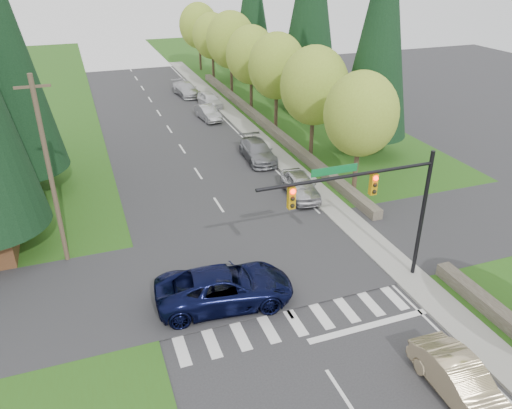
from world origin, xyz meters
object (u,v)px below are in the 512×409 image
sedan_champagne (460,380)px  parked_car_b (258,151)px  parked_car_d (210,100)px  parked_car_e (186,89)px  suv_navy (225,287)px  parked_car_c (208,113)px  parked_car_a (300,185)px

sedan_champagne → parked_car_b: parked_car_b is taller
parked_car_b → parked_car_d: (0.46, 16.03, -0.01)m
parked_car_b → parked_car_e: 21.28m
parked_car_d → sedan_champagne: bearing=-96.2°
sedan_champagne → suv_navy: bearing=129.3°
parked_car_c → parked_car_d: 4.64m
parked_car_a → parked_car_b: (-0.46, 7.07, -0.03)m
suv_navy → sedan_champagne: bearing=-135.4°
suv_navy → parked_car_c: suv_navy is taller
parked_car_a → parked_car_e: bearing=99.5°
suv_navy → parked_car_d: (8.16, 32.45, -0.16)m
sedan_champagne → parked_car_e: bearing=90.6°
parked_car_b → parked_car_d: size_ratio=1.19×
suv_navy → parked_car_a: suv_navy is taller
parked_car_b → parked_car_e: size_ratio=1.00×
sedan_champagne → parked_car_c: 36.30m
suv_navy → parked_car_a: bearing=-35.1°
parked_car_a → suv_navy: bearing=-124.4°
parked_car_e → sedan_champagne: bearing=-97.3°
suv_navy → parked_car_e: bearing=-4.2°
suv_navy → parked_car_d: size_ratio=1.49×
parked_car_d → parked_car_e: parked_car_e is taller
sedan_champagne → suv_navy: suv_navy is taller
suv_navy → parked_car_e: 38.29m
parked_car_d → parked_car_e: size_ratio=0.83×
suv_navy → parked_car_c: 28.83m
suv_navy → parked_car_b: suv_navy is taller
parked_car_d → parked_car_e: bearing=100.6°
parked_car_d → parked_car_e: (-1.36, 5.23, 0.02)m
parked_car_a → parked_car_c: 18.73m
sedan_champagne → parked_car_a: (1.57, 17.62, 0.03)m
parked_car_c → sedan_champagne: bearing=-96.7°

